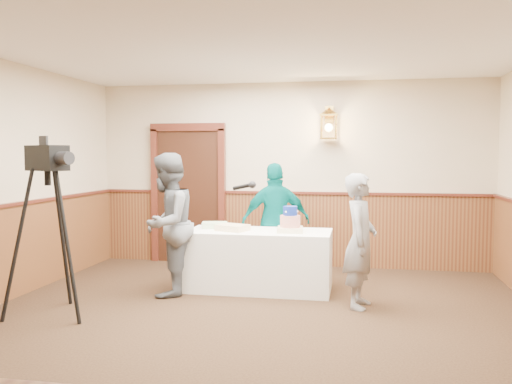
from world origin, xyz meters
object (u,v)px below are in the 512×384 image
at_px(sheet_cake_yellow, 232,228).
at_px(assistant_p, 276,222).
at_px(baker, 360,241).
at_px(sheet_cake_green, 215,225).
at_px(interviewer, 167,224).
at_px(tiered_cake, 290,222).
at_px(display_table, 259,260).
at_px(tv_camera_rig, 49,240).

relative_size(sheet_cake_yellow, assistant_p, 0.23).
bearing_deg(baker, assistant_p, 52.85).
xyz_separation_m(sheet_cake_green, interviewer, (-0.44, -0.58, 0.08)).
bearing_deg(assistant_p, tiered_cake, 94.73).
bearing_deg(interviewer, baker, 92.77).
xyz_separation_m(display_table, tv_camera_rig, (-1.96, -1.52, 0.43)).
bearing_deg(display_table, tv_camera_rig, -142.16).
height_order(sheet_cake_yellow, tv_camera_rig, tv_camera_rig).
bearing_deg(baker, tv_camera_rig, 115.10).
height_order(tiered_cake, baker, baker).
bearing_deg(display_table, interviewer, -156.56).
xyz_separation_m(tiered_cake, sheet_cake_yellow, (-0.73, -0.01, -0.09)).
bearing_deg(sheet_cake_green, sheet_cake_yellow, -33.98).
xyz_separation_m(sheet_cake_yellow, assistant_p, (0.46, 0.64, 0.01)).
relative_size(assistant_p, tv_camera_rig, 0.88).
height_order(display_table, interviewer, interviewer).
relative_size(display_table, interviewer, 1.04).
bearing_deg(assistant_p, display_table, 58.90).
relative_size(sheet_cake_yellow, baker, 0.24).
height_order(interviewer, tv_camera_rig, tv_camera_rig).
height_order(interviewer, assistant_p, interviewer).
xyz_separation_m(display_table, sheet_cake_yellow, (-0.33, -0.06, 0.41)).
xyz_separation_m(interviewer, tv_camera_rig, (-0.91, -1.07, -0.05)).
distance_m(display_table, tiered_cake, 0.64).
height_order(tiered_cake, sheet_cake_yellow, tiered_cake).
bearing_deg(tiered_cake, baker, -31.42).
xyz_separation_m(tiered_cake, sheet_cake_green, (-1.01, 0.18, -0.09)).
bearing_deg(display_table, sheet_cake_green, 168.13).
height_order(display_table, sheet_cake_yellow, sheet_cake_yellow).
bearing_deg(tv_camera_rig, interviewer, 74.06).
bearing_deg(sheet_cake_green, assistant_p, 31.36).
relative_size(display_table, baker, 1.20).
bearing_deg(interviewer, assistant_p, 137.02).
distance_m(sheet_cake_yellow, interviewer, 0.82).
relative_size(display_table, assistant_p, 1.13).
height_order(tiered_cake, assistant_p, assistant_p).
height_order(sheet_cake_green, interviewer, interviewer).
relative_size(tiered_cake, tv_camera_rig, 0.19).
bearing_deg(baker, display_table, 74.02).
height_order(sheet_cake_green, tv_camera_rig, tv_camera_rig).
distance_m(display_table, sheet_cake_yellow, 0.53).
distance_m(display_table, interviewer, 1.24).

